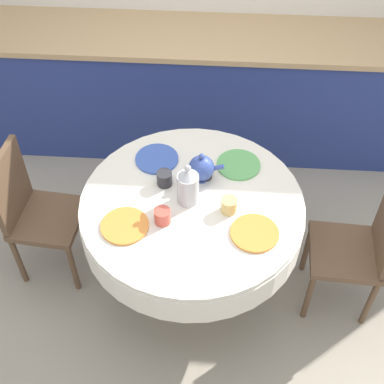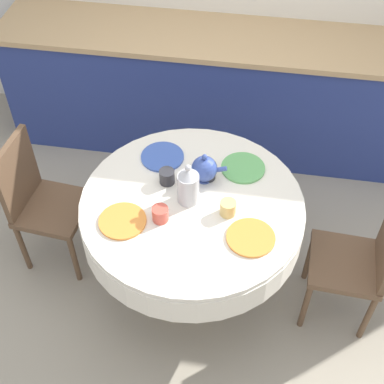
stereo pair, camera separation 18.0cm
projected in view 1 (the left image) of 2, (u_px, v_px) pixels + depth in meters
The scene contains 15 objects.
ground_plane at pixel (192, 279), 3.47m from camera, with size 12.00×12.00×0.00m, color #9E937F.
kitchen_counter at pixel (204, 91), 4.06m from camera, with size 3.24×0.64×0.96m.
dining_table at pixel (192, 217), 3.01m from camera, with size 1.24×1.24×0.76m.
chair_left at pixel (361, 246), 3.02m from camera, with size 0.42×0.42×0.93m.
chair_right at pixel (33, 209), 3.20m from camera, with size 0.44×0.44×0.93m.
plate_near_left at pixel (125, 226), 2.79m from camera, with size 0.25×0.25×0.01m, color orange.
cup_near_left at pixel (162, 216), 2.79m from camera, with size 0.09×0.09×0.08m, color #CC4C3D.
plate_near_right at pixel (255, 233), 2.76m from camera, with size 0.25×0.25×0.01m, color orange.
cup_near_right at pixel (229, 205), 2.84m from camera, with size 0.09×0.09×0.08m, color #DBB766.
plate_far_left at pixel (157, 159), 3.14m from camera, with size 0.25×0.25×0.01m, color #3856AD.
cup_far_left at pixel (164, 178), 2.98m from camera, with size 0.09×0.09×0.08m, color #28282D.
plate_far_right at pixel (238, 165), 3.11m from camera, with size 0.25×0.25×0.01m, color #5BA85B.
cup_far_right at pixel (205, 171), 3.02m from camera, with size 0.09×0.09×0.08m, color #28282D.
coffee_carafe at pixel (188, 186), 2.85m from camera, with size 0.12×0.12×0.26m.
teapot at pixel (202, 168), 2.98m from camera, with size 0.20×0.15×0.19m.
Camera 1 is at (0.13, -1.94, 2.93)m, focal length 50.00 mm.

